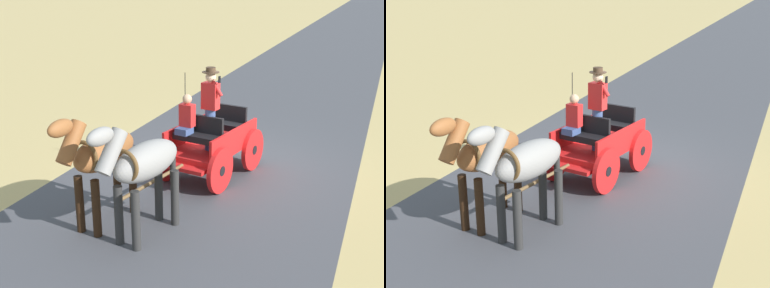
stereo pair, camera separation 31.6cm
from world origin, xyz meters
TOP-DOWN VIEW (x-y plane):
  - ground_plane at (0.00, 0.00)m, footprint 200.00×200.00m
  - road_surface at (0.00, 0.00)m, footprint 6.23×160.00m
  - horse_drawn_carriage at (-0.00, 1.04)m, footprint 1.84×4.51m
  - horse_near_side at (0.12, 4.10)m, footprint 0.89×2.15m
  - horse_off_side at (1.00, 3.93)m, footprint 0.76×2.15m

SIDE VIEW (x-z plane):
  - ground_plane at x=0.00m, z-range 0.00..0.00m
  - road_surface at x=0.00m, z-range 0.00..0.01m
  - horse_drawn_carriage at x=0.00m, z-range -0.43..2.07m
  - horse_near_side at x=0.12m, z-range 0.22..2.43m
  - horse_off_side at x=1.00m, z-range 0.22..2.43m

